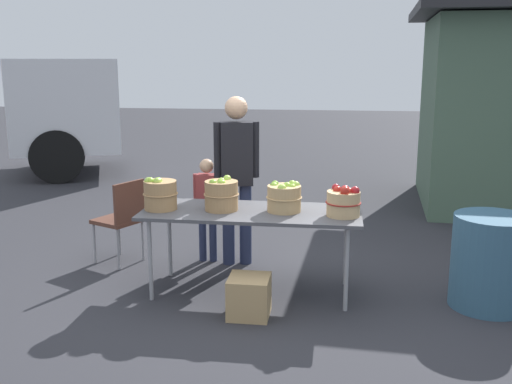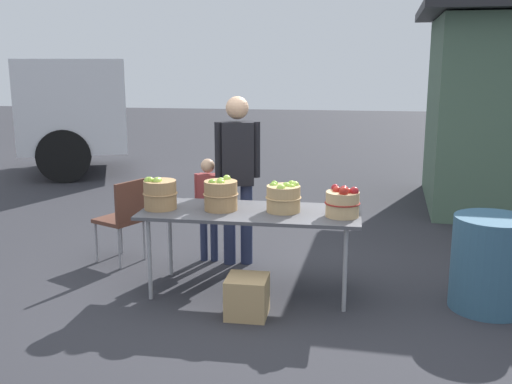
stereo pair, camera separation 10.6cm
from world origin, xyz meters
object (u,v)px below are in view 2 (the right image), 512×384
(market_table, at_px, (251,216))
(folding_chair, at_px, (124,214))
(apple_basket_green_1, at_px, (221,194))
(child_customer, at_px, (208,201))
(vendor_adult, at_px, (238,167))
(apple_basket_red_0, at_px, (343,202))
(apple_basket_green_2, at_px, (284,197))
(apple_basket_green_0, at_px, (160,194))
(trash_barrel, at_px, (490,263))
(produce_crate, at_px, (247,296))

(market_table, relative_size, folding_chair, 2.21)
(apple_basket_green_1, relative_size, child_customer, 0.29)
(vendor_adult, bearing_deg, apple_basket_red_0, 129.11)
(child_customer, xyz_separation_m, folding_chair, (-0.83, -0.19, -0.12))
(apple_basket_green_2, height_order, child_customer, child_customer)
(apple_basket_green_0, relative_size, apple_basket_red_0, 1.02)
(market_table, bearing_deg, child_customer, 126.14)
(apple_basket_green_1, bearing_deg, apple_basket_red_0, -3.15)
(apple_basket_green_1, distance_m, child_customer, 0.89)
(market_table, relative_size, child_customer, 1.78)
(vendor_adult, relative_size, folding_chair, 1.97)
(apple_basket_green_1, xyz_separation_m, child_customer, (-0.30, 0.79, -0.26))
(apple_basket_red_0, bearing_deg, child_customer, 148.03)
(folding_chair, relative_size, trash_barrel, 1.09)
(produce_crate, bearing_deg, apple_basket_red_0, 30.73)
(apple_basket_green_2, relative_size, apple_basket_red_0, 1.04)
(apple_basket_red_0, bearing_deg, apple_basket_green_1, 176.85)
(vendor_adult, bearing_deg, produce_crate, 90.81)
(apple_basket_red_0, height_order, vendor_adult, vendor_adult)
(child_customer, bearing_deg, folding_chair, 12.56)
(apple_basket_green_0, height_order, apple_basket_green_2, apple_basket_green_0)
(apple_basket_green_2, xyz_separation_m, folding_chair, (-1.68, 0.57, -0.37))
(apple_basket_green_1, bearing_deg, market_table, 3.19)
(apple_basket_green_1, bearing_deg, apple_basket_green_2, 3.19)
(apple_basket_green_2, bearing_deg, apple_basket_green_1, -176.81)
(apple_basket_green_0, relative_size, child_customer, 0.29)
(apple_basket_red_0, distance_m, child_customer, 1.62)
(market_table, xyz_separation_m, apple_basket_green_0, (-0.80, -0.06, 0.18))
(folding_chair, bearing_deg, apple_basket_red_0, 98.91)
(apple_basket_red_0, bearing_deg, folding_chair, 163.25)
(apple_basket_red_0, relative_size, folding_chair, 0.35)
(apple_basket_green_1, xyz_separation_m, trash_barrel, (2.27, -0.03, -0.50))
(produce_crate, bearing_deg, trash_barrel, 13.42)
(trash_barrel, bearing_deg, apple_basket_green_0, -179.67)
(child_customer, bearing_deg, market_table, 125.94)
(apple_basket_red_0, distance_m, trash_barrel, 1.31)
(apple_basket_green_2, relative_size, vendor_adult, 0.18)
(apple_basket_green_1, distance_m, folding_chair, 1.34)
(apple_basket_green_1, distance_m, apple_basket_green_2, 0.55)
(market_table, height_order, trash_barrel, trash_barrel)
(apple_basket_green_2, distance_m, produce_crate, 0.91)
(apple_basket_green_2, height_order, trash_barrel, apple_basket_green_2)
(market_table, height_order, apple_basket_green_0, apple_basket_green_0)
(apple_basket_green_2, bearing_deg, folding_chair, 161.28)
(child_customer, height_order, produce_crate, child_customer)
(apple_basket_green_0, distance_m, folding_chair, 0.96)
(vendor_adult, xyz_separation_m, child_customer, (-0.31, 0.04, -0.37))
(apple_basket_green_1, xyz_separation_m, produce_crate, (0.32, -0.50, -0.72))
(apple_basket_green_0, height_order, apple_basket_green_1, apple_basket_green_1)
(apple_basket_green_0, distance_m, produce_crate, 1.21)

